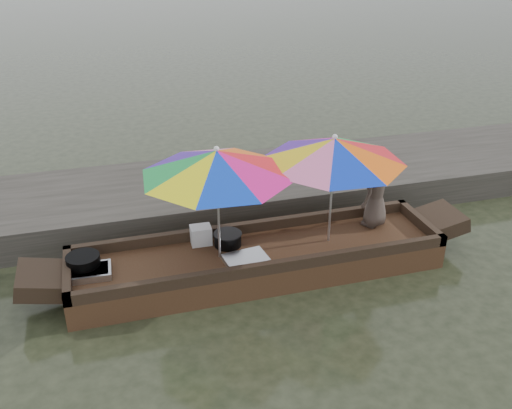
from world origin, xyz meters
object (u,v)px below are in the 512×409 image
object	(u,v)px
cooking_pot	(84,263)
tray_crayfish	(89,272)
umbrella_stern	(332,190)
supply_bag	(201,235)
tray_scallop	(246,259)
charcoal_grill	(228,240)
umbrella_bow	(218,204)
boat_hull	(258,262)
vendor	(376,190)

from	to	relation	value
cooking_pot	tray_crayfish	size ratio (longest dim) A/B	0.76
umbrella_stern	supply_bag	bearing A→B (deg)	166.51
cooking_pot	umbrella_stern	bearing A→B (deg)	-2.49
tray_scallop	charcoal_grill	bearing A→B (deg)	105.58
umbrella_bow	boat_hull	bearing A→B (deg)	0.00
cooking_pot	tray_scallop	bearing A→B (deg)	-9.43
boat_hull	umbrella_bow	size ratio (longest dim) A/B	2.59
boat_hull	charcoal_grill	world-z (taller)	charcoal_grill
tray_crayfish	umbrella_bow	xyz separation A→B (m)	(1.68, -0.02, 0.73)
supply_bag	vendor	size ratio (longest dim) A/B	0.26
tray_crayfish	umbrella_bow	bearing A→B (deg)	-0.69
vendor	umbrella_stern	bearing A→B (deg)	-16.85
cooking_pot	tray_crayfish	bearing A→B (deg)	-67.78
supply_bag	umbrella_stern	xyz separation A→B (m)	(1.72, -0.41, 0.65)
cooking_pot	tray_scallop	size ratio (longest dim) A/B	0.76
boat_hull	tray_scallop	xyz separation A→B (m)	(-0.23, -0.19, 0.21)
supply_bag	cooking_pot	bearing A→B (deg)	-170.21
tray_crayfish	tray_scallop	xyz separation A→B (m)	(1.98, -0.21, -0.01)
boat_hull	tray_crayfish	size ratio (longest dim) A/B	9.01
cooking_pot	umbrella_stern	distance (m)	3.34
cooking_pot	tray_crayfish	distance (m)	0.15
vendor	umbrella_stern	xyz separation A→B (m)	(-0.82, -0.26, 0.23)
tray_scallop	cooking_pot	bearing A→B (deg)	170.57
tray_scallop	supply_bag	world-z (taller)	supply_bag
charcoal_grill	supply_bag	size ratio (longest dim) A/B	1.31
charcoal_grill	umbrella_bow	bearing A→B (deg)	-123.56
charcoal_grill	supply_bag	world-z (taller)	supply_bag
tray_crayfish	umbrella_stern	size ratio (longest dim) A/B	0.30
tray_scallop	tray_crayfish	bearing A→B (deg)	173.82
tray_crayfish	charcoal_grill	size ratio (longest dim) A/B	1.52
tray_crayfish	vendor	size ratio (longest dim) A/B	0.51
vendor	umbrella_stern	world-z (taller)	umbrella_stern
charcoal_grill	umbrella_bow	size ratio (longest dim) A/B	0.19
tray_crayfish	tray_scallop	size ratio (longest dim) A/B	1.00
tray_scallop	umbrella_stern	xyz separation A→B (m)	(1.25, 0.19, 0.74)
umbrella_stern	cooking_pot	bearing A→B (deg)	177.51
tray_crayfish	tray_scallop	distance (m)	1.99
supply_bag	umbrella_stern	distance (m)	1.88
tray_scallop	charcoal_grill	distance (m)	0.47
charcoal_grill	vendor	world-z (taller)	vendor
tray_crayfish	charcoal_grill	bearing A→B (deg)	7.39
boat_hull	vendor	world-z (taller)	vendor
tray_scallop	umbrella_bow	size ratio (longest dim) A/B	0.29
tray_crayfish	supply_bag	size ratio (longest dim) A/B	1.99
cooking_pot	charcoal_grill	distance (m)	1.90
charcoal_grill	tray_scallop	bearing A→B (deg)	-74.42
boat_hull	supply_bag	size ratio (longest dim) A/B	17.90
tray_scallop	vendor	bearing A→B (deg)	12.37
tray_scallop	supply_bag	xyz separation A→B (m)	(-0.47, 0.61, 0.10)
boat_hull	charcoal_grill	xyz separation A→B (m)	(-0.35, 0.26, 0.26)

